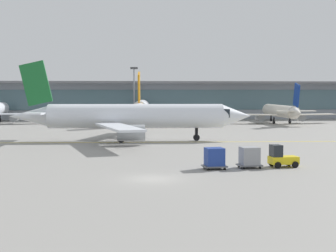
# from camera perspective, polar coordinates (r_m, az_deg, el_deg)

# --- Properties ---
(ground_plane) EXTENTS (400.00, 400.00, 0.00)m
(ground_plane) POSITION_cam_1_polar(r_m,az_deg,el_deg) (40.99, -1.71, -5.97)
(ground_plane) COLOR gray
(taxiway_centreline_stripe) EXTENTS (109.95, 4.19, 0.01)m
(taxiway_centreline_stripe) POSITION_cam_1_polar(r_m,az_deg,el_deg) (70.45, -3.58, -1.83)
(taxiway_centreline_stripe) COLOR yellow
(taxiway_centreline_stripe) RESTS_ON ground_plane
(terminal_concourse) EXTENTS (202.32, 11.00, 9.60)m
(terminal_concourse) POSITION_cam_1_polar(r_m,az_deg,el_deg) (131.58, -3.73, 2.97)
(terminal_concourse) COLOR #8C939E
(terminal_concourse) RESTS_ON ground_plane
(gate_airplane_2) EXTENTS (30.84, 33.21, 11.00)m
(gate_airplane_2) POSITION_cam_1_polar(r_m,az_deg,el_deg) (113.92, -3.03, 2.01)
(gate_airplane_2) COLOR silver
(gate_airplane_2) RESTS_ON ground_plane
(gate_airplane_3) EXTENTS (24.74, 26.52, 8.81)m
(gate_airplane_3) POSITION_cam_1_polar(r_m,az_deg,el_deg) (115.20, 12.51, 1.62)
(gate_airplane_3) COLOR silver
(gate_airplane_3) RESTS_ON ground_plane
(taxiing_regional_jet) EXTENTS (34.41, 32.02, 11.41)m
(taxiing_regional_jet) POSITION_cam_1_polar(r_m,az_deg,el_deg) (72.19, -3.97, 1.02)
(taxiing_regional_jet) COLOR silver
(taxiing_regional_jet) RESTS_ON ground_plane
(baggage_tug) EXTENTS (2.74, 1.87, 2.10)m
(baggage_tug) POSITION_cam_1_polar(r_m,az_deg,el_deg) (48.35, 12.61, -3.48)
(baggage_tug) COLOR yellow
(baggage_tug) RESTS_ON ground_plane
(cargo_dolly_lead) EXTENTS (2.27, 1.83, 1.94)m
(cargo_dolly_lead) POSITION_cam_1_polar(r_m,az_deg,el_deg) (47.17, 9.14, -3.42)
(cargo_dolly_lead) COLOR #595B60
(cargo_dolly_lead) RESTS_ON ground_plane
(cargo_dolly_trailing) EXTENTS (2.27, 1.83, 1.94)m
(cargo_dolly_trailing) POSITION_cam_1_polar(r_m,az_deg,el_deg) (46.12, 5.24, -3.56)
(cargo_dolly_trailing) COLOR #595B60
(cargo_dolly_trailing) RESTS_ON ground_plane
(apron_light_mast_1) EXTENTS (1.80, 0.36, 12.98)m
(apron_light_mast_1) POSITION_cam_1_polar(r_m,az_deg,el_deg) (124.38, -3.83, 3.95)
(apron_light_mast_1) COLOR gray
(apron_light_mast_1) RESTS_ON ground_plane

